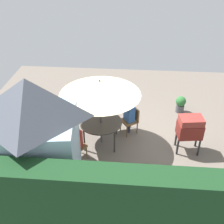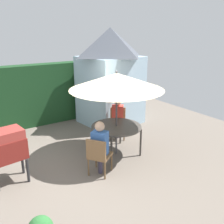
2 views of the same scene
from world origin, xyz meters
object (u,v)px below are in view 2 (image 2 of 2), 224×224
at_px(patio_umbrella, 117,81).
at_px(chair_far_side, 99,154).
at_px(patio_table, 116,128).
at_px(chair_near_shed, 118,121).
at_px(person_in_red, 118,113).
at_px(person_in_blue, 100,142).
at_px(bbq_grill, 7,146).
at_px(garden_shed, 110,76).

xyz_separation_m(patio_umbrella, chair_far_side, (-0.92, -0.64, -1.43)).
height_order(patio_table, chair_near_shed, chair_near_shed).
distance_m(person_in_red, person_in_blue, 2.04).
relative_size(patio_umbrella, chair_near_shed, 2.61).
height_order(bbq_grill, chair_far_side, bbq_grill).
bearing_deg(person_in_red, patio_umbrella, -126.81).
height_order(garden_shed, person_in_blue, garden_shed).
bearing_deg(chair_near_shed, patio_table, -126.81).
xyz_separation_m(chair_far_side, person_in_red, (1.54, 1.46, 0.26)).
relative_size(bbq_grill, chair_near_shed, 1.33).
xyz_separation_m(bbq_grill, person_in_red, (3.26, 0.65, -0.06)).
xyz_separation_m(person_in_red, person_in_blue, (-1.47, -1.41, 0.00)).
distance_m(garden_shed, person_in_red, 1.67).
height_order(chair_near_shed, person_in_red, person_in_red).
distance_m(patio_table, person_in_blue, 1.04).
relative_size(garden_shed, chair_far_side, 3.59).
height_order(patio_table, person_in_red, person_in_red).
relative_size(chair_near_shed, person_in_red, 0.71).
xyz_separation_m(patio_umbrella, chair_near_shed, (0.67, 0.89, -1.43)).
xyz_separation_m(bbq_grill, chair_far_side, (1.72, -0.82, -0.33)).
bearing_deg(person_in_red, bbq_grill, -168.80).
distance_m(patio_umbrella, person_in_red, 1.56).
xyz_separation_m(chair_near_shed, person_in_blue, (-1.52, -1.48, 0.26)).
bearing_deg(chair_far_side, garden_shed, 52.36).
height_order(garden_shed, chair_near_shed, garden_shed).
xyz_separation_m(patio_table, person_in_blue, (-0.85, -0.59, 0.06)).
distance_m(chair_near_shed, person_in_red, 0.28).
bearing_deg(chair_far_side, chair_near_shed, 43.92).
relative_size(patio_table, bbq_grill, 1.08).
height_order(bbq_grill, person_in_red, person_in_red).
xyz_separation_m(patio_table, chair_far_side, (-0.92, -0.64, -0.20)).
distance_m(garden_shed, person_in_blue, 3.52).
distance_m(garden_shed, bbq_grill, 4.39).
xyz_separation_m(bbq_grill, chair_near_shed, (3.31, 0.71, -0.33)).
bearing_deg(garden_shed, patio_umbrella, -119.66).
bearing_deg(patio_umbrella, chair_near_shed, 53.19).
relative_size(garden_shed, chair_near_shed, 3.59).
relative_size(patio_table, person_in_red, 1.03).
height_order(garden_shed, bbq_grill, garden_shed).
bearing_deg(garden_shed, chair_far_side, -127.64).
bearing_deg(patio_table, chair_near_shed, 53.19).
xyz_separation_m(garden_shed, patio_umbrella, (-1.21, -2.13, 0.30)).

